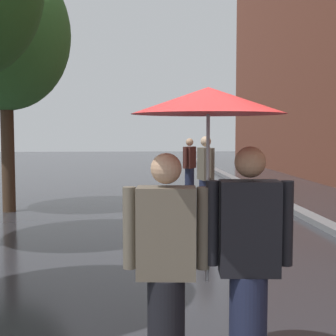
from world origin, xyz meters
The scene contains 5 objects.
kerb_strip centered at (3.20, 10.00, 0.06)m, with size 0.30×36.00×0.12m, color slate.
street_tree_2 centered at (-3.24, 8.40, 3.94)m, with size 2.87×2.87×5.65m.
couple_under_umbrella centered at (0.12, 0.53, 1.37)m, with size 1.15×1.04×2.12m.
pedestrian_walking_midground centered at (1.02, 6.84, 0.88)m, with size 0.30×0.58×1.72m.
pedestrian_walking_far centered at (1.12, 10.61, 0.83)m, with size 0.40×0.52×1.62m.
Camera 1 is at (-0.37, -2.70, 1.83)m, focal length 51.87 mm.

